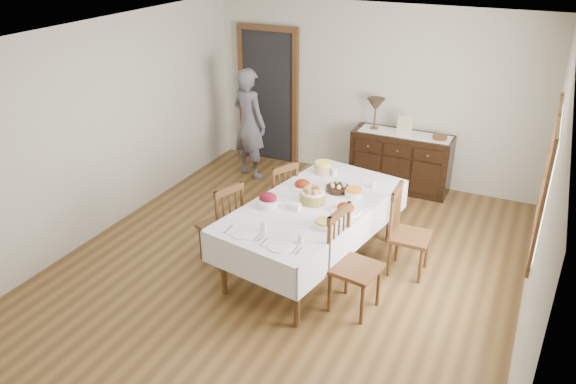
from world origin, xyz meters
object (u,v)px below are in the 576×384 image
at_px(chair_right_far, 406,231).
at_px(table_lamp, 376,106).
at_px(chair_right_near, 351,261).
at_px(sideboard, 401,161).
at_px(person, 249,120).
at_px(chair_left_near, 223,223).
at_px(chair_left_far, 278,198).
at_px(dining_table, 313,211).

bearing_deg(chair_right_far, table_lamp, 25.24).
distance_m(chair_right_near, chair_right_far, 0.95).
height_order(sideboard, person, person).
xyz_separation_m(sideboard, table_lamp, (-0.44, 0.01, 0.78)).
height_order(chair_left_near, chair_right_far, chair_right_far).
xyz_separation_m(chair_left_near, chair_left_far, (0.29, 0.84, -0.01)).
xyz_separation_m(chair_right_far, table_lamp, (-1.07, 2.15, 0.70)).
relative_size(chair_left_near, chair_right_far, 0.98).
distance_m(sideboard, table_lamp, 0.90).
distance_m(chair_right_far, person, 3.30).
height_order(chair_right_near, person, person).
distance_m(dining_table, table_lamp, 2.55).
xyz_separation_m(chair_right_far, sideboard, (-0.63, 2.14, -0.09)).
relative_size(chair_right_near, chair_right_far, 1.06).
height_order(dining_table, sideboard, sideboard).
distance_m(chair_right_near, sideboard, 3.05).
height_order(chair_right_far, person, person).
distance_m(chair_left_far, chair_right_near, 1.67).
height_order(chair_left_near, table_lamp, table_lamp).
height_order(chair_right_far, sideboard, chair_right_far).
relative_size(sideboard, table_lamp, 3.11).
distance_m(chair_left_far, table_lamp, 2.21).
bearing_deg(chair_right_near, person, 53.67).
bearing_deg(sideboard, chair_right_near, -84.29).
bearing_deg(chair_left_near, chair_right_far, 129.56).
bearing_deg(chair_right_near, dining_table, 57.77).
bearing_deg(person, table_lamp, -144.02).
bearing_deg(chair_left_far, sideboard, 178.92).
bearing_deg(table_lamp, chair_left_near, -106.76).
distance_m(chair_right_near, person, 3.57).
distance_m(chair_left_near, chair_right_far, 2.05).
bearing_deg(chair_right_far, chair_left_far, 83.77).
bearing_deg(chair_left_far, person, -114.70).
distance_m(chair_right_far, table_lamp, 2.50).
bearing_deg(chair_left_far, chair_left_near, 6.98).
bearing_deg(sideboard, dining_table, -97.66).
height_order(chair_left_far, chair_right_near, chair_right_near).
bearing_deg(dining_table, table_lamp, 102.52).
bearing_deg(dining_table, chair_left_near, -149.67).
distance_m(chair_left_far, sideboard, 2.24).
bearing_deg(table_lamp, chair_left_far, -105.91).
relative_size(dining_table, sideboard, 1.76).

